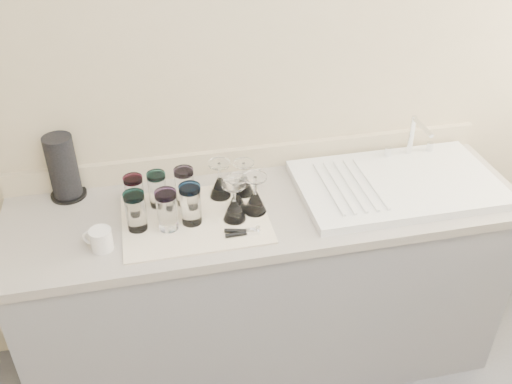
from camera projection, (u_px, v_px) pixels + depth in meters
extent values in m
cube|color=tan|center=(252.00, 92.00, 2.31)|extent=(3.50, 0.04, 2.50)
cube|color=slate|center=(267.00, 290.00, 2.53)|extent=(2.00, 0.60, 0.86)
cube|color=gray|center=(268.00, 208.00, 2.28)|extent=(2.06, 0.62, 0.04)
cube|color=white|center=(397.00, 184.00, 2.35)|extent=(0.82, 0.50, 0.03)
cylinder|color=silver|center=(411.00, 135.00, 2.48)|extent=(0.02, 0.02, 0.18)
cylinder|color=silver|center=(423.00, 127.00, 2.37)|extent=(0.02, 0.16, 0.02)
cylinder|color=silver|center=(388.00, 151.00, 2.50)|extent=(0.03, 0.03, 0.04)
cylinder|color=silver|center=(430.00, 146.00, 2.54)|extent=(0.03, 0.03, 0.04)
cube|color=white|center=(195.00, 219.00, 2.18)|extent=(0.55, 0.42, 0.01)
cylinder|color=white|center=(135.00, 195.00, 2.19)|extent=(0.07, 0.07, 0.13)
cylinder|color=#CD2D66|center=(133.00, 179.00, 2.15)|extent=(0.07, 0.07, 0.02)
cylinder|color=white|center=(158.00, 191.00, 2.21)|extent=(0.07, 0.07, 0.13)
cylinder|color=#33CFC9|center=(156.00, 176.00, 2.17)|extent=(0.07, 0.07, 0.02)
cylinder|color=white|center=(185.00, 188.00, 2.22)|extent=(0.07, 0.07, 0.13)
cylinder|color=#BE94E3|center=(183.00, 172.00, 2.18)|extent=(0.08, 0.08, 0.02)
cylinder|color=white|center=(136.00, 213.00, 2.09)|extent=(0.07, 0.07, 0.14)
cylinder|color=teal|center=(134.00, 196.00, 2.04)|extent=(0.08, 0.08, 0.02)
cylinder|color=white|center=(167.00, 212.00, 2.09)|extent=(0.08, 0.08, 0.14)
cylinder|color=purple|center=(165.00, 194.00, 2.04)|extent=(0.08, 0.08, 0.02)
cylinder|color=white|center=(191.00, 206.00, 2.12)|extent=(0.08, 0.08, 0.14)
cylinder|color=blue|center=(189.00, 188.00, 2.07)|extent=(0.08, 0.08, 0.02)
cone|color=white|center=(220.00, 187.00, 2.28)|extent=(0.09, 0.09, 0.08)
cylinder|color=white|center=(219.00, 172.00, 2.24)|extent=(0.01, 0.01, 0.07)
cylinder|color=white|center=(219.00, 164.00, 2.21)|extent=(0.09, 0.09, 0.01)
cone|color=white|center=(244.00, 185.00, 2.29)|extent=(0.08, 0.08, 0.08)
cylinder|color=white|center=(244.00, 171.00, 2.26)|extent=(0.01, 0.01, 0.06)
cylinder|color=white|center=(244.00, 163.00, 2.24)|extent=(0.08, 0.08, 0.01)
cone|color=white|center=(234.00, 210.00, 2.15)|extent=(0.09, 0.09, 0.08)
cylinder|color=white|center=(234.00, 194.00, 2.11)|extent=(0.01, 0.01, 0.07)
cylinder|color=white|center=(234.00, 185.00, 2.09)|extent=(0.09, 0.09, 0.01)
cone|color=white|center=(255.00, 202.00, 2.19)|extent=(0.09, 0.09, 0.08)
cylinder|color=white|center=(255.00, 186.00, 2.15)|extent=(0.01, 0.01, 0.07)
cylinder|color=white|center=(255.00, 177.00, 2.13)|extent=(0.09, 0.09, 0.01)
cone|color=white|center=(237.00, 202.00, 2.19)|extent=(0.08, 0.08, 0.08)
cylinder|color=white|center=(237.00, 187.00, 2.16)|extent=(0.01, 0.01, 0.06)
cylinder|color=white|center=(236.00, 179.00, 2.14)|extent=(0.08, 0.08, 0.01)
cube|color=silver|center=(253.00, 231.00, 2.09)|extent=(0.05, 0.03, 0.02)
cylinder|color=black|center=(239.00, 234.00, 2.08)|extent=(0.10, 0.02, 0.02)
cylinder|color=black|center=(238.00, 231.00, 2.10)|extent=(0.10, 0.04, 0.02)
cylinder|color=silver|center=(101.00, 240.00, 2.02)|extent=(0.10, 0.10, 0.08)
torus|color=silver|center=(91.00, 238.00, 2.02)|extent=(0.06, 0.03, 0.06)
cylinder|color=black|center=(69.00, 194.00, 2.31)|extent=(0.14, 0.14, 0.01)
cylinder|color=black|center=(63.00, 166.00, 2.24)|extent=(0.11, 0.11, 0.26)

